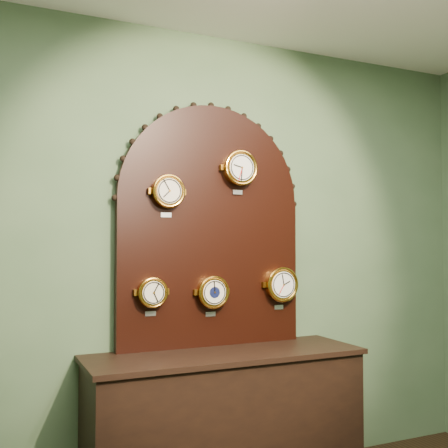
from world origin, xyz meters
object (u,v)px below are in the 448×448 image
display_board (211,218)px  roman_clock (168,191)px  hygrometer (152,292)px  tide_clock (281,284)px  barometer (213,292)px  arabic_clock (240,168)px  shop_counter (225,426)px

display_board → roman_clock: bearing=-167.8°
hygrometer → tide_clock: bearing=-0.1°
barometer → display_board: bearing=76.1°
barometer → roman_clock: bearing=180.0°
arabic_clock → tide_clock: size_ratio=1.00×
roman_clock → tide_clock: 0.96m
arabic_clock → display_board: bearing=158.5°
hygrometer → arabic_clock: bearing=-0.1°
display_board → barometer: display_board is taller
hygrometer → tide_clock: 0.87m
hygrometer → tide_clock: tide_clock is taller
shop_counter → barometer: bearing=96.1°
shop_counter → roman_clock: roman_clock is taller
arabic_clock → barometer: (-0.19, 0.00, -0.77)m
shop_counter → tide_clock: 0.94m
shop_counter → barometer: barometer is taller
roman_clock → barometer: (0.29, -0.00, -0.61)m
display_board → hygrometer: display_board is taller
hygrometer → roman_clock: bearing=-0.4°
hygrometer → shop_counter: bearing=-21.2°
display_board → hygrometer: 0.60m
roman_clock → barometer: size_ratio=1.00×
tide_clock → barometer: bearing=179.9°
barometer → tide_clock: size_ratio=0.91×
barometer → tide_clock: (0.48, -0.00, 0.03)m
shop_counter → barometer: 0.78m
display_board → tide_clock: display_board is taller
shop_counter → display_board: 1.25m
shop_counter → roman_clock: (-0.31, 0.15, 1.37)m
hygrometer → barometer: size_ratio=0.91×
roman_clock → barometer: 0.67m
hygrometer → barometer: (0.38, -0.00, -0.01)m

